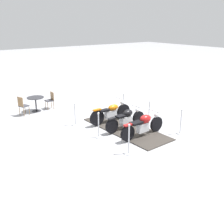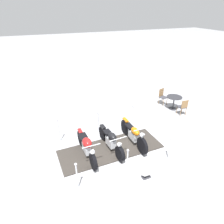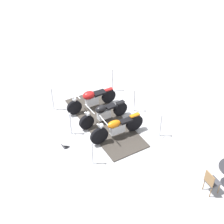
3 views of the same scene
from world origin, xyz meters
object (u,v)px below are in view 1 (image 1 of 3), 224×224
(stanchion_right_rear, at_px, (123,106))
(info_placard, at_px, (148,116))
(motorcycle_maroon, at_px, (143,125))
(cafe_chair_across_table, at_px, (22,105))
(stanchion_left_front, at_px, (129,145))
(cafe_chair_near_table, at_px, (50,99))
(motorcycle_black, at_px, (126,119))
(stanchion_left_rear, at_px, (75,118))
(cafe_table, at_px, (36,101))
(motorcycle_copper, at_px, (111,112))
(stanchion_right_mid, at_px, (149,115))
(stanchion_left_mid, at_px, (99,129))
(stanchion_right_front, at_px, (181,125))

(stanchion_right_rear, height_order, info_placard, stanchion_right_rear)
(motorcycle_maroon, distance_m, cafe_chair_across_table, 6.38)
(stanchion_left_front, xyz_separation_m, cafe_chair_near_table, (0.02, 6.66, 0.18))
(motorcycle_black, relative_size, stanchion_right_rear, 2.20)
(stanchion_right_rear, distance_m, stanchion_left_rear, 2.93)
(motorcycle_maroon, height_order, cafe_table, motorcycle_maroon)
(motorcycle_copper, relative_size, stanchion_right_rear, 2.25)
(stanchion_right_mid, relative_size, cafe_table, 1.19)
(motorcycle_black, distance_m, motorcycle_copper, 1.06)
(stanchion_left_rear, distance_m, info_placard, 3.68)
(motorcycle_maroon, distance_m, stanchion_right_rear, 3.23)
(cafe_table, relative_size, cafe_chair_near_table, 0.96)
(stanchion_right_mid, distance_m, stanchion_left_front, 3.45)
(cafe_chair_across_table, bearing_deg, motorcycle_black, -74.26)
(stanchion_left_mid, distance_m, stanchion_left_front, 1.83)
(info_placard, distance_m, cafe_table, 5.94)
(stanchion_right_mid, distance_m, cafe_chair_near_table, 5.52)
(stanchion_left_rear, bearing_deg, cafe_chair_near_table, 87.15)
(stanchion_right_mid, bearing_deg, stanchion_left_mid, -178.06)
(stanchion_left_rear, height_order, info_placard, stanchion_left_rear)
(stanchion_left_front, bearing_deg, motorcycle_black, 52.76)
(info_placard, bearing_deg, motorcycle_maroon, -50.86)
(motorcycle_black, relative_size, stanchion_left_mid, 2.02)
(stanchion_left_rear, relative_size, cafe_chair_across_table, 1.08)
(stanchion_right_front, bearing_deg, stanchion_left_rear, 130.52)
(stanchion_left_front, relative_size, stanchion_left_rear, 1.09)
(motorcycle_maroon, bearing_deg, stanchion_left_mid, 144.89)
(motorcycle_black, xyz_separation_m, cafe_chair_across_table, (-3.02, 4.54, 0.09))
(motorcycle_black, distance_m, stanchion_left_rear, 2.37)
(motorcycle_copper, relative_size, cafe_table, 2.58)
(stanchion_right_front, bearing_deg, cafe_chair_near_table, 113.86)
(info_placard, bearing_deg, stanchion_left_front, -55.64)
(stanchion_left_rear, xyz_separation_m, info_placard, (3.47, -1.21, -0.25))
(stanchion_left_mid, xyz_separation_m, cafe_chair_near_table, (0.09, 4.82, 0.15))
(info_placard, height_order, cafe_table, cafe_table)
(cafe_table, bearing_deg, stanchion_left_front, -83.19)
(stanchion_right_mid, distance_m, cafe_table, 6.00)
(motorcycle_black, height_order, motorcycle_copper, motorcycle_copper)
(stanchion_right_mid, xyz_separation_m, cafe_table, (-3.66, 4.75, 0.22))
(stanchion_right_rear, distance_m, stanchion_right_mid, 1.83)
(motorcycle_copper, xyz_separation_m, stanchion_right_front, (1.53, -2.84, -0.12))
(motorcycle_black, bearing_deg, stanchion_left_mid, 177.58)
(motorcycle_copper, xyz_separation_m, stanchion_left_front, (-1.39, -2.94, -0.15))
(stanchion_left_rear, height_order, cafe_chair_near_table, stanchion_left_rear)
(stanchion_left_front, height_order, cafe_chair_near_table, stanchion_left_front)
(motorcycle_black, relative_size, info_placard, 6.79)
(stanchion_right_rear, bearing_deg, cafe_table, 140.98)
(motorcycle_maroon, xyz_separation_m, cafe_chair_near_table, (-1.45, 5.83, 0.01))
(stanchion_right_front, distance_m, cafe_chair_near_table, 7.17)
(motorcycle_maroon, relative_size, stanchion_left_rear, 2.17)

